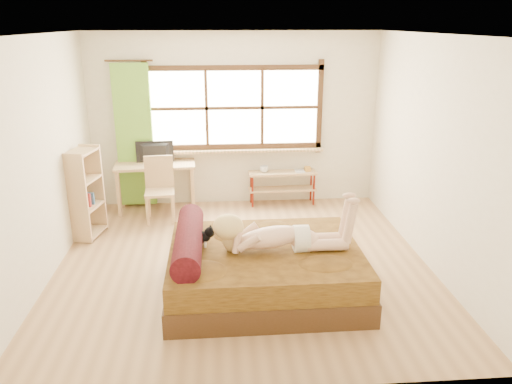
{
  "coord_description": "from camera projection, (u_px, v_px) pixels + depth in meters",
  "views": [
    {
      "loc": [
        -0.27,
        -5.53,
        2.83
      ],
      "look_at": [
        0.18,
        0.2,
        0.86
      ],
      "focal_mm": 35.0,
      "sensor_mm": 36.0,
      "label": 1
    }
  ],
  "objects": [
    {
      "name": "floor",
      "position": [
        243.0,
        263.0,
        6.16
      ],
      "size": [
        4.5,
        4.5,
        0.0
      ],
      "primitive_type": "plane",
      "color": "#9E754C",
      "rests_on": "ground"
    },
    {
      "name": "ceiling",
      "position": [
        241.0,
        34.0,
        5.28
      ],
      "size": [
        4.5,
        4.5,
        0.0
      ],
      "primitive_type": "plane",
      "rotation": [
        3.14,
        0.0,
        0.0
      ],
      "color": "white",
      "rests_on": "wall_back"
    },
    {
      "name": "wall_back",
      "position": [
        235.0,
        120.0,
        7.84
      ],
      "size": [
        4.5,
        0.0,
        4.5
      ],
      "primitive_type": "plane",
      "rotation": [
        1.57,
        0.0,
        0.0
      ],
      "color": "silver",
      "rests_on": "floor"
    },
    {
      "name": "wall_front",
      "position": [
        258.0,
        238.0,
        3.59
      ],
      "size": [
        4.5,
        0.0,
        4.5
      ],
      "primitive_type": "plane",
      "rotation": [
        -1.57,
        0.0,
        0.0
      ],
      "color": "silver",
      "rests_on": "floor"
    },
    {
      "name": "wall_left",
      "position": [
        40.0,
        162.0,
        5.55
      ],
      "size": [
        0.0,
        4.5,
        4.5
      ],
      "primitive_type": "plane",
      "rotation": [
        1.57,
        0.0,
        1.57
      ],
      "color": "silver",
      "rests_on": "floor"
    },
    {
      "name": "wall_right",
      "position": [
        432.0,
        154.0,
        5.88
      ],
      "size": [
        0.0,
        4.5,
        4.5
      ],
      "primitive_type": "plane",
      "rotation": [
        1.57,
        0.0,
        -1.57
      ],
      "color": "silver",
      "rests_on": "floor"
    },
    {
      "name": "window",
      "position": [
        235.0,
        111.0,
        7.76
      ],
      "size": [
        2.8,
        0.16,
        1.46
      ],
      "color": "#FFEDBF",
      "rests_on": "wall_back"
    },
    {
      "name": "curtain",
      "position": [
        135.0,
        136.0,
        7.67
      ],
      "size": [
        0.55,
        0.1,
        2.2
      ],
      "primitive_type": "cube",
      "color": "#5C9929",
      "rests_on": "wall_back"
    },
    {
      "name": "bed",
      "position": [
        260.0,
        268.0,
        5.44
      ],
      "size": [
        2.09,
        1.68,
        0.79
      ],
      "rotation": [
        0.0,
        0.0,
        0.01
      ],
      "color": "#372210",
      "rests_on": "floor"
    },
    {
      "name": "woman",
      "position": [
        280.0,
        222.0,
        5.23
      ],
      "size": [
        1.46,
        0.42,
        0.62
      ],
      "primitive_type": null,
      "rotation": [
        0.0,
        0.0,
        0.01
      ],
      "color": "#DBAA8D",
      "rests_on": "bed"
    },
    {
      "name": "kitten",
      "position": [
        198.0,
        236.0,
        5.36
      ],
      "size": [
        0.31,
        0.13,
        0.25
      ],
      "primitive_type": null,
      "rotation": [
        0.0,
        0.0,
        0.01
      ],
      "color": "black",
      "rests_on": "bed"
    },
    {
      "name": "desk",
      "position": [
        155.0,
        170.0,
        7.69
      ],
      "size": [
        1.25,
        0.64,
        0.76
      ],
      "rotation": [
        0.0,
        0.0,
        0.07
      ],
      "color": "tan",
      "rests_on": "floor"
    },
    {
      "name": "monitor",
      "position": [
        155.0,
        152.0,
        7.65
      ],
      "size": [
        0.57,
        0.12,
        0.33
      ],
      "primitive_type": "imported",
      "rotation": [
        0.0,
        0.0,
        3.21
      ],
      "color": "black",
      "rests_on": "desk"
    },
    {
      "name": "chair",
      "position": [
        160.0,
        185.0,
        7.39
      ],
      "size": [
        0.45,
        0.45,
        0.95
      ],
      "rotation": [
        0.0,
        0.0,
        0.07
      ],
      "color": "tan",
      "rests_on": "floor"
    },
    {
      "name": "pipe_shelf",
      "position": [
        283.0,
        180.0,
        8.03
      ],
      "size": [
        1.09,
        0.31,
        0.61
      ],
      "rotation": [
        0.0,
        0.0,
        0.03
      ],
      "color": "tan",
      "rests_on": "floor"
    },
    {
      "name": "cup",
      "position": [
        264.0,
        169.0,
        7.95
      ],
      "size": [
        0.14,
        0.14,
        0.11
      ],
      "primitive_type": "imported",
      "rotation": [
        0.0,
        0.0,
        0.03
      ],
      "color": "gray",
      "rests_on": "pipe_shelf"
    },
    {
      "name": "book",
      "position": [
        295.0,
        171.0,
        8.0
      ],
      "size": [
        0.16,
        0.21,
        0.02
      ],
      "primitive_type": "imported",
      "rotation": [
        0.0,
        0.0,
        0.03
      ],
      "color": "gray",
      "rests_on": "pipe_shelf"
    },
    {
      "name": "bookshelf",
      "position": [
        85.0,
        193.0,
        6.75
      ],
      "size": [
        0.41,
        0.59,
        1.23
      ],
      "rotation": [
        0.0,
        0.0,
        -0.21
      ],
      "color": "tan",
      "rests_on": "floor"
    }
  ]
}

